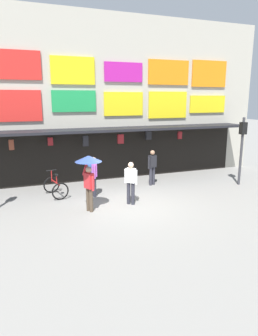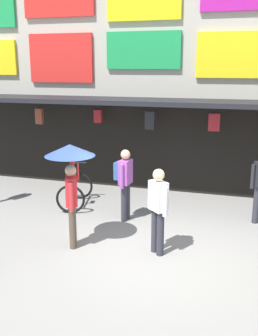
{
  "view_description": "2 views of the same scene",
  "coord_description": "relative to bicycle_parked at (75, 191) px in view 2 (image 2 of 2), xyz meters",
  "views": [
    {
      "loc": [
        -3.89,
        -10.49,
        4.05
      ],
      "look_at": [
        0.49,
        1.22,
        1.16
      ],
      "focal_mm": 32.31,
      "sensor_mm": 36.0,
      "label": 1
    },
    {
      "loc": [
        1.57,
        -6.84,
        3.5
      ],
      "look_at": [
        -1.0,
        1.81,
        1.17
      ],
      "focal_mm": 42.24,
      "sensor_mm": 36.0,
      "label": 2
    }
  ],
  "objects": [
    {
      "name": "bicycle_parked",
      "position": [
        0.0,
        0.0,
        0.0
      ],
      "size": [
        0.94,
        1.28,
        1.05
      ],
      "color": "black",
      "rests_on": "ground"
    },
    {
      "name": "pedestrian_in_white",
      "position": [
        1.5,
        -0.56,
        0.59
      ],
      "size": [
        0.38,
        0.53,
        1.68
      ],
      "color": "#2D2D38",
      "rests_on": "ground"
    },
    {
      "name": "pedestrian_with_umbrella",
      "position": [
        0.94,
        -2.22,
        1.25
      ],
      "size": [
        0.96,
        0.96,
        2.08
      ],
      "color": "brown",
      "rests_on": "ground"
    },
    {
      "name": "ground_plane",
      "position": [
        2.51,
        -2.04,
        -0.39
      ],
      "size": [
        80.0,
        80.0,
        0.0
      ],
      "primitive_type": "plane",
      "color": "gray"
    },
    {
      "name": "pedestrian_in_green",
      "position": [
        2.62,
        -2.03,
        0.55
      ],
      "size": [
        0.42,
        0.4,
        1.68
      ],
      "color": "#2D2D38",
      "rests_on": "ground"
    },
    {
      "name": "shopfront",
      "position": [
        2.51,
        2.53,
        3.57
      ],
      "size": [
        18.0,
        2.6,
        8.0
      ],
      "color": "#B2AD9E",
      "rests_on": "ground"
    }
  ]
}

